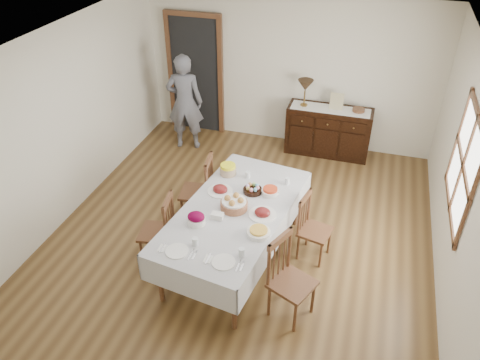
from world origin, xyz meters
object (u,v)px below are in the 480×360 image
(chair_right_near, at_px, (289,278))
(chair_left_far, at_px, (200,189))
(chair_right_far, at_px, (312,227))
(person, at_px, (185,99))
(table_lamp, at_px, (305,86))
(dining_table, at_px, (235,215))
(chair_left_near, at_px, (160,229))
(sideboard, at_px, (328,131))

(chair_right_near, bearing_deg, chair_left_far, 73.32)
(chair_right_far, distance_m, person, 3.42)
(chair_left_far, relative_size, table_lamp, 2.21)
(dining_table, xyz_separation_m, person, (-1.69, 2.54, 0.20))
(dining_table, distance_m, chair_left_far, 0.97)
(dining_table, height_order, chair_right_far, chair_right_far)
(chair_left_far, distance_m, person, 2.18)
(chair_left_near, bearing_deg, chair_right_near, 68.38)
(chair_right_far, bearing_deg, chair_left_near, 121.74)
(sideboard, height_order, table_lamp, table_lamp)
(table_lamp, bearing_deg, chair_left_far, -112.77)
(dining_table, relative_size, chair_right_near, 2.39)
(chair_right_far, bearing_deg, person, 62.20)
(chair_left_far, relative_size, chair_right_near, 0.99)
(chair_right_near, bearing_deg, chair_left_near, 101.21)
(chair_left_near, relative_size, chair_right_near, 0.94)
(dining_table, distance_m, table_lamp, 3.04)
(dining_table, relative_size, sideboard, 1.74)
(chair_right_near, distance_m, sideboard, 3.66)
(sideboard, height_order, person, person)
(dining_table, bearing_deg, chair_left_near, -154.72)
(dining_table, height_order, sideboard, sideboard)
(chair_right_far, relative_size, sideboard, 0.64)
(chair_left_near, bearing_deg, chair_left_far, 159.72)
(chair_left_far, distance_m, sideboard, 2.78)
(chair_left_near, xyz_separation_m, chair_right_near, (1.69, -0.37, 0.03))
(chair_left_near, relative_size, chair_left_far, 0.95)
(chair_right_far, relative_size, person, 0.50)
(sideboard, bearing_deg, table_lamp, -176.09)
(person, distance_m, table_lamp, 2.04)
(dining_table, height_order, table_lamp, table_lamp)
(chair_right_near, xyz_separation_m, person, (-2.50, 3.18, 0.38))
(dining_table, xyz_separation_m, table_lamp, (0.28, 2.98, 0.50))
(dining_table, height_order, person, person)
(chair_right_far, xyz_separation_m, table_lamp, (-0.62, 2.63, 0.75))
(chair_left_far, bearing_deg, table_lamp, 149.10)
(chair_left_far, bearing_deg, chair_right_near, 41.54)
(chair_right_near, relative_size, chair_right_far, 1.14)
(chair_right_near, height_order, person, person)
(sideboard, bearing_deg, chair_right_far, -86.39)
(dining_table, height_order, chair_right_near, chair_right_near)
(chair_left_far, distance_m, chair_right_near, 1.98)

